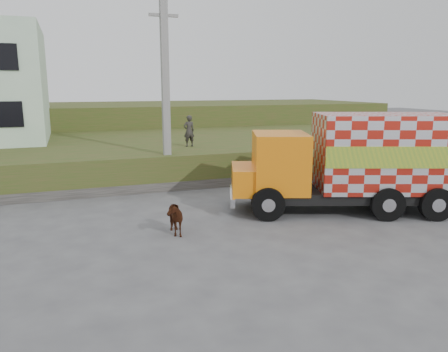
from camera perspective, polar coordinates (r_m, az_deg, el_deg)
name	(u,v)px	position (r m, az deg, el deg)	size (l,w,h in m)	color
ground	(225,215)	(15.22, 0.15, -5.11)	(120.00, 120.00, 0.00)	#474749
embankment	(164,153)	(24.50, -7.79, 3.01)	(40.00, 12.00, 1.50)	#334D19
embankment_far	(133,123)	(36.17, -11.80, 6.85)	(40.00, 12.00, 3.00)	#334D19
retaining_strip	(147,188)	(18.63, -10.06, -1.52)	(16.00, 0.50, 0.40)	#595651
utility_pole	(166,94)	(18.74, -7.63, 10.60)	(1.20, 0.30, 8.00)	gray
cargo_truck	(354,162)	(16.03, 16.63, 1.79)	(8.11, 4.88, 3.45)	black
cow	(172,216)	(13.30, -6.79, -5.24)	(0.59, 1.29, 1.09)	#361D0D
pedestrian	(189,131)	(21.32, -4.60, 5.88)	(0.55, 0.36, 1.51)	#2B2826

